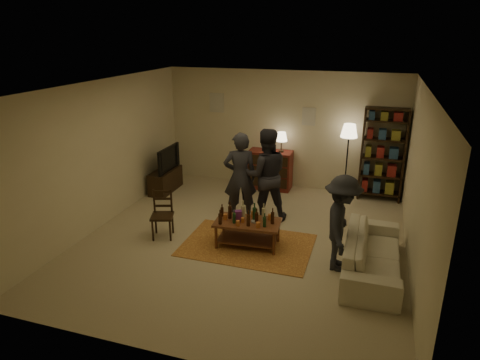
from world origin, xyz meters
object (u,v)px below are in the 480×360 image
at_px(coffee_table, 247,224).
at_px(sofa, 373,254).
at_px(floor_lamp, 349,136).
at_px(person_right, 265,175).
at_px(tv_stand, 165,175).
at_px(dresser, 270,169).
at_px(bookshelf, 382,154).
at_px(person_by_sofa, 341,224).
at_px(dining_chair, 162,212).
at_px(person_left, 240,177).

height_order(coffee_table, sofa, coffee_table).
xyz_separation_m(coffee_table, floor_lamp, (1.40, 2.82, 1.00)).
bearing_deg(sofa, coffee_table, 83.77).
xyz_separation_m(coffee_table, person_right, (0.00, 1.19, 0.50)).
height_order(tv_stand, sofa, tv_stand).
bearing_deg(dresser, tv_stand, -157.93).
bearing_deg(bookshelf, person_by_sofa, -99.62).
xyz_separation_m(floor_lamp, sofa, (0.68, -3.05, -1.10)).
relative_size(dining_chair, bookshelf, 0.44).
distance_m(tv_stand, person_by_sofa, 4.73).
height_order(floor_lamp, person_by_sofa, floor_lamp).
relative_size(coffee_table, bookshelf, 0.57).
height_order(dining_chair, person_by_sofa, person_by_sofa).
distance_m(bookshelf, floor_lamp, 0.82).
distance_m(dresser, person_by_sofa, 3.69).
bearing_deg(coffee_table, bookshelf, 54.31).
bearing_deg(sofa, tv_stand, 64.66).
xyz_separation_m(sofa, person_left, (-2.53, 1.25, 0.57)).
bearing_deg(floor_lamp, sofa, -77.51).
relative_size(sofa, person_by_sofa, 1.37).
height_order(coffee_table, person_right, person_right).
height_order(bookshelf, person_by_sofa, bookshelf).
height_order(dining_chair, tv_stand, tv_stand).
height_order(tv_stand, person_right, person_right).
distance_m(dresser, bookshelf, 2.50).
bearing_deg(person_left, person_by_sofa, 126.51).
distance_m(tv_stand, person_right, 2.74).
bearing_deg(sofa, floor_lamp, 12.49).
bearing_deg(dresser, floor_lamp, -2.11).
height_order(dining_chair, person_left, person_left).
bearing_deg(floor_lamp, tv_stand, -167.91).
bearing_deg(dresser, person_by_sofa, -59.03).
relative_size(dining_chair, person_right, 0.48).
bearing_deg(person_left, dresser, -115.36).
xyz_separation_m(dining_chair, sofa, (3.63, -0.12, -0.15)).
distance_m(person_left, person_by_sofa, 2.41).
distance_m(bookshelf, person_right, 2.76).
bearing_deg(person_by_sofa, person_right, 44.64).
bearing_deg(sofa, dresser, 37.54).
height_order(coffee_table, dresser, dresser).
height_order(dining_chair, person_right, person_right).
bearing_deg(sofa, bookshelf, -0.82).
relative_size(sofa, person_left, 1.19).
relative_size(dining_chair, dresser, 0.65).
relative_size(floor_lamp, person_right, 0.91).
xyz_separation_m(person_left, person_right, (0.46, 0.17, 0.03)).
bearing_deg(person_left, tv_stand, -45.39).
bearing_deg(sofa, person_right, 55.65).
bearing_deg(person_left, person_right, 179.30).
distance_m(tv_stand, sofa, 5.14).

